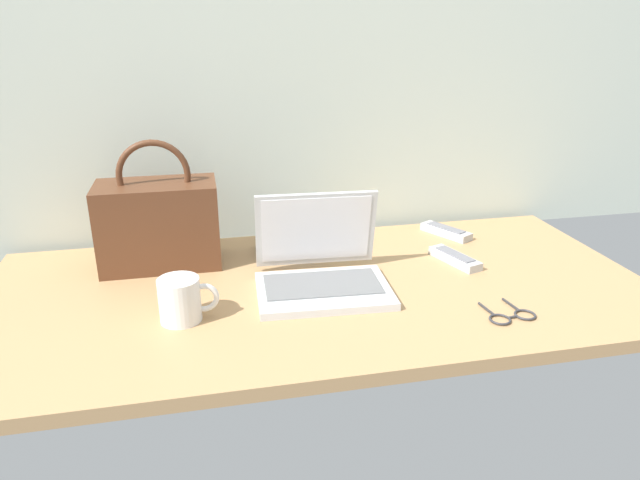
{
  "coord_description": "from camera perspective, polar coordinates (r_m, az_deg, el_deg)",
  "views": [
    {
      "loc": [
        -0.26,
        -1.23,
        0.63
      ],
      "look_at": [
        0.0,
        0.0,
        0.15
      ],
      "focal_mm": 32.33,
      "sensor_mm": 36.0,
      "label": 1
    }
  ],
  "objects": [
    {
      "name": "desk",
      "position": [
        1.4,
        -0.03,
        -5.15
      ],
      "size": [
        1.6,
        0.76,
        0.03
      ],
      "color": "tan",
      "rests_on": "ground"
    },
    {
      "name": "laptop",
      "position": [
        1.38,
        0.12,
        -2.83
      ],
      "size": [
        0.32,
        0.28,
        0.21
      ],
      "color": "silver",
      "rests_on": "desk"
    },
    {
      "name": "coffee_mug",
      "position": [
        1.26,
        -13.58,
        -5.72
      ],
      "size": [
        0.13,
        0.09,
        0.1
      ],
      "color": "white",
      "rests_on": "desk"
    },
    {
      "name": "remote_control_near",
      "position": [
        1.76,
        12.35,
        0.85
      ],
      "size": [
        0.12,
        0.16,
        0.02
      ],
      "color": "#B7B7B7",
      "rests_on": "desk"
    },
    {
      "name": "remote_control_far",
      "position": [
        1.57,
        13.2,
        -1.76
      ],
      "size": [
        0.09,
        0.17,
        0.02
      ],
      "color": "#B7B7B7",
      "rests_on": "desk"
    },
    {
      "name": "eyeglasses",
      "position": [
        1.32,
        18.42,
        -7.17
      ],
      "size": [
        0.12,
        0.11,
        0.01
      ],
      "color": "#333338",
      "rests_on": "desk"
    },
    {
      "name": "handbag",
      "position": [
        1.53,
        -15.68,
        1.68
      ],
      "size": [
        0.3,
        0.16,
        0.33
      ],
      "color": "#59331E",
      "rests_on": "desk"
    },
    {
      "name": "book_stack",
      "position": [
        1.6,
        -2.55,
        0.04
      ],
      "size": [
        0.2,
        0.13,
        0.06
      ],
      "color": "#334C99",
      "rests_on": "desk"
    }
  ]
}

